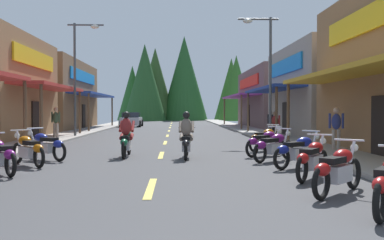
{
  "coord_description": "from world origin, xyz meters",
  "views": [
    {
      "loc": [
        0.52,
        -1.93,
        1.62
      ],
      "look_at": [
        1.85,
        33.54,
        0.81
      ],
      "focal_mm": 40.8,
      "sensor_mm": 36.0,
      "label": 1
    }
  ],
  "objects_px": {
    "motorcycle_parked_right_4": "(274,146)",
    "motorcycle_parked_left_3": "(28,149)",
    "motorcycle_parked_right_1": "(338,169)",
    "rider_cruising_trailing": "(126,138)",
    "motorcycle_parked_right_2": "(313,158)",
    "motorcycle_parked_left_2": "(0,155)",
    "pedestrian_strolling": "(56,121)",
    "pedestrian_waiting": "(336,126)",
    "streetlamp_left": "(80,64)",
    "pedestrian_by_shop": "(270,122)",
    "motorcycle_parked_right_5": "(265,142)",
    "streetlamp_right": "(264,61)",
    "motorcycle_parked_left_4": "(45,145)",
    "motorcycle_parked_right_6": "(265,139)",
    "pedestrian_browsing": "(275,124)",
    "rider_cruising_lead": "(186,139)",
    "motorcycle_parked_right_3": "(299,151)",
    "parked_car_curbside": "(131,120)"
  },
  "relations": [
    {
      "from": "pedestrian_by_shop",
      "to": "motorcycle_parked_left_2",
      "type": "bearing_deg",
      "value": -144.32
    },
    {
      "from": "pedestrian_browsing",
      "to": "parked_car_curbside",
      "type": "bearing_deg",
      "value": 66.59
    },
    {
      "from": "motorcycle_parked_right_3",
      "to": "pedestrian_by_shop",
      "type": "height_order",
      "value": "pedestrian_by_shop"
    },
    {
      "from": "motorcycle_parked_left_3",
      "to": "motorcycle_parked_left_4",
      "type": "xyz_separation_m",
      "value": [
        0.06,
        1.45,
        0.0
      ]
    },
    {
      "from": "motorcycle_parked_left_4",
      "to": "pedestrian_by_shop",
      "type": "relative_size",
      "value": 1.11
    },
    {
      "from": "motorcycle_parked_right_5",
      "to": "motorcycle_parked_left_2",
      "type": "relative_size",
      "value": 1.0
    },
    {
      "from": "motorcycle_parked_right_5",
      "to": "motorcycle_parked_right_6",
      "type": "relative_size",
      "value": 1.04
    },
    {
      "from": "motorcycle_parked_right_5",
      "to": "motorcycle_parked_right_4",
      "type": "bearing_deg",
      "value": -131.97
    },
    {
      "from": "streetlamp_right",
      "to": "pedestrian_by_shop",
      "type": "bearing_deg",
      "value": 70.87
    },
    {
      "from": "parked_car_curbside",
      "to": "pedestrian_by_shop",
      "type": "bearing_deg",
      "value": -151.52
    },
    {
      "from": "motorcycle_parked_right_1",
      "to": "motorcycle_parked_right_5",
      "type": "xyz_separation_m",
      "value": [
        0.05,
        7.0,
        0.0
      ]
    },
    {
      "from": "rider_cruising_trailing",
      "to": "motorcycle_parked_right_5",
      "type": "bearing_deg",
      "value": -88.5
    },
    {
      "from": "streetlamp_left",
      "to": "streetlamp_right",
      "type": "distance_m",
      "value": 10.78
    },
    {
      "from": "streetlamp_left",
      "to": "pedestrian_browsing",
      "type": "relative_size",
      "value": 4.31
    },
    {
      "from": "motorcycle_parked_right_4",
      "to": "pedestrian_by_shop",
      "type": "height_order",
      "value": "pedestrian_by_shop"
    },
    {
      "from": "motorcycle_parked_right_1",
      "to": "rider_cruising_trailing",
      "type": "distance_m",
      "value": 8.4
    },
    {
      "from": "streetlamp_right",
      "to": "motorcycle_parked_right_4",
      "type": "relative_size",
      "value": 3.88
    },
    {
      "from": "motorcycle_parked_left_4",
      "to": "streetlamp_left",
      "type": "bearing_deg",
      "value": -45.17
    },
    {
      "from": "motorcycle_parked_right_5",
      "to": "motorcycle_parked_right_6",
      "type": "xyz_separation_m",
      "value": [
        0.41,
        1.96,
        0.0
      ]
    },
    {
      "from": "rider_cruising_trailing",
      "to": "pedestrian_strolling",
      "type": "height_order",
      "value": "pedestrian_strolling"
    },
    {
      "from": "motorcycle_parked_left_4",
      "to": "pedestrian_strolling",
      "type": "distance_m",
      "value": 10.27
    },
    {
      "from": "motorcycle_parked_right_1",
      "to": "motorcycle_parked_right_4",
      "type": "xyz_separation_m",
      "value": [
        -0.01,
        5.42,
        0.0
      ]
    },
    {
      "from": "motorcycle_parked_right_3",
      "to": "motorcycle_parked_right_6",
      "type": "height_order",
      "value": "same"
    },
    {
      "from": "motorcycle_parked_left_2",
      "to": "motorcycle_parked_right_2",
      "type": "bearing_deg",
      "value": -138.16
    },
    {
      "from": "motorcycle_parked_right_4",
      "to": "motorcycle_parked_right_5",
      "type": "distance_m",
      "value": 1.58
    },
    {
      "from": "motorcycle_parked_left_3",
      "to": "parked_car_curbside",
      "type": "bearing_deg",
      "value": -41.19
    },
    {
      "from": "motorcycle_parked_right_5",
      "to": "motorcycle_parked_right_6",
      "type": "bearing_deg",
      "value": 38.41
    },
    {
      "from": "motorcycle_parked_right_4",
      "to": "pedestrian_by_shop",
      "type": "bearing_deg",
      "value": 35.71
    },
    {
      "from": "motorcycle_parked_right_2",
      "to": "pedestrian_strolling",
      "type": "distance_m",
      "value": 17.2
    },
    {
      "from": "streetlamp_left",
      "to": "motorcycle_parked_right_5",
      "type": "height_order",
      "value": "streetlamp_left"
    },
    {
      "from": "motorcycle_parked_right_6",
      "to": "motorcycle_parked_left_3",
      "type": "xyz_separation_m",
      "value": [
        -7.82,
        -4.39,
        0.0
      ]
    },
    {
      "from": "streetlamp_left",
      "to": "pedestrian_by_shop",
      "type": "distance_m",
      "value": 11.6
    },
    {
      "from": "streetlamp_right",
      "to": "rider_cruising_trailing",
      "type": "relative_size",
      "value": 2.98
    },
    {
      "from": "motorcycle_parked_right_6",
      "to": "pedestrian_browsing",
      "type": "bearing_deg",
      "value": 30.46
    },
    {
      "from": "motorcycle_parked_left_3",
      "to": "rider_cruising_trailing",
      "type": "bearing_deg",
      "value": -89.05
    },
    {
      "from": "streetlamp_right",
      "to": "motorcycle_parked_left_4",
      "type": "relative_size",
      "value": 3.65
    },
    {
      "from": "motorcycle_parked_right_4",
      "to": "motorcycle_parked_left_3",
      "type": "bearing_deg",
      "value": 144.07
    },
    {
      "from": "rider_cruising_trailing",
      "to": "pedestrian_waiting",
      "type": "bearing_deg",
      "value": -79.14
    },
    {
      "from": "motorcycle_parked_right_4",
      "to": "motorcycle_parked_left_3",
      "type": "xyz_separation_m",
      "value": [
        -7.36,
        -0.85,
        0.0
      ]
    },
    {
      "from": "rider_cruising_lead",
      "to": "pedestrian_browsing",
      "type": "bearing_deg",
      "value": -28.62
    },
    {
      "from": "motorcycle_parked_right_3",
      "to": "motorcycle_parked_right_4",
      "type": "relative_size",
      "value": 1.09
    },
    {
      "from": "motorcycle_parked_right_5",
      "to": "motorcycle_parked_left_2",
      "type": "bearing_deg",
      "value": 168.31
    },
    {
      "from": "streetlamp_left",
      "to": "motorcycle_parked_right_2",
      "type": "xyz_separation_m",
      "value": [
        8.81,
        -15.8,
        -3.83
      ]
    },
    {
      "from": "motorcycle_parked_right_3",
      "to": "motorcycle_parked_right_5",
      "type": "xyz_separation_m",
      "value": [
        -0.29,
        3.17,
        0.0
      ]
    },
    {
      "from": "motorcycle_parked_right_2",
      "to": "motorcycle_parked_left_2",
      "type": "distance_m",
      "value": 7.69
    },
    {
      "from": "pedestrian_waiting",
      "to": "pedestrian_strolling",
      "type": "xyz_separation_m",
      "value": [
        -12.77,
        7.64,
        0.03
      ]
    },
    {
      "from": "motorcycle_parked_right_2",
      "to": "pedestrian_browsing",
      "type": "height_order",
      "value": "pedestrian_browsing"
    },
    {
      "from": "motorcycle_parked_right_2",
      "to": "rider_cruising_lead",
      "type": "bearing_deg",
      "value": 67.26
    },
    {
      "from": "pedestrian_by_shop",
      "to": "pedestrian_browsing",
      "type": "bearing_deg",
      "value": -114.9
    },
    {
      "from": "motorcycle_parked_right_4",
      "to": "motorcycle_parked_left_2",
      "type": "relative_size",
      "value": 0.97
    }
  ]
}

